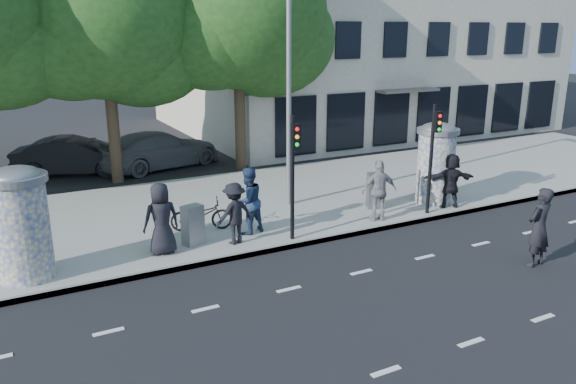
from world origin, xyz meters
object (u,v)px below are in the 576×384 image
ped_d (234,213)px  car_mid (74,156)px  ad_column_right (436,161)px  ped_c (248,201)px  ped_f (451,180)px  man_road (539,227)px  cabinet_right (376,191)px  bicycle (201,215)px  ped_e (379,191)px  traffic_pole_near (293,166)px  street_lamp (290,60)px  car_right (159,150)px  ad_column_left (21,221)px  ped_a (161,219)px  cabinet_left (193,225)px  traffic_pole_far (433,148)px

ped_d → car_mid: ped_d is taller
ad_column_right → ped_c: (-6.67, 0.13, -0.44)m
ped_f → man_road: man_road is taller
ped_c → cabinet_right: 4.58m
ped_f → bicycle: 7.99m
ped_e → cabinet_right: 1.30m
man_road → cabinet_right: size_ratio=1.77×
traffic_pole_near → ped_f: traffic_pole_near is taller
street_lamp → ped_e: 4.83m
ped_e → car_right: bearing=-55.1°
street_lamp → car_mid: 10.58m
ad_column_left → man_road: bearing=-22.9°
street_lamp → ped_a: 6.45m
ped_a → car_right: 10.10m
man_road → car_right: (-5.52, 14.50, -0.23)m
bicycle → car_right: size_ratio=0.33×
street_lamp → man_road: 8.53m
street_lamp → car_mid: street_lamp is taller
ad_column_left → car_mid: size_ratio=0.57×
cabinet_left → cabinet_right: (6.22, 0.34, 0.03)m
car_mid → car_right: car_right is taller
traffic_pole_far → ped_d: (-6.31, 0.49, -1.24)m
ad_column_left → cabinet_right: (10.28, 0.55, -0.82)m
man_road → car_right: size_ratio=0.38×
ped_c → man_road: 7.54m
cabinet_right → ad_column_right: bearing=13.2°
bicycle → ped_e: bearing=-91.2°
car_mid → bicycle: bearing=-147.5°
ped_f → car_right: ped_f is taller
man_road → car_right: man_road is taller
ped_d → cabinet_left: 1.15m
bicycle → car_right: car_right is taller
ped_f → cabinet_right: 2.41m
ad_column_right → street_lamp: 5.81m
man_road → cabinet_left: (-7.23, 4.98, -0.31)m
street_lamp → car_right: street_lamp is taller
street_lamp → man_road: street_lamp is taller
traffic_pole_near → ped_f: size_ratio=1.92×
street_lamp → ped_f: bearing=-30.5°
car_right → cabinet_right: bearing=-170.2°
ped_f → man_road: bearing=96.3°
street_lamp → ped_f: size_ratio=4.52×
traffic_pole_near → cabinet_left: (-2.53, 0.92, -1.54)m
car_mid → cabinet_right: bearing=-122.1°
bicycle → cabinet_left: 1.11m
ad_column_left → ped_e: (9.61, -0.50, -0.46)m
street_lamp → cabinet_left: bearing=-154.0°
ped_e → bicycle: 5.27m
traffic_pole_far → car_mid: traffic_pole_far is taller
traffic_pole_near → car_mid: 11.74m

